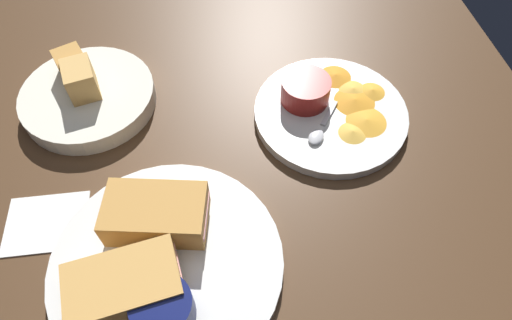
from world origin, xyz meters
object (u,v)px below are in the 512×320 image
object	(u,v)px
sandwich_half_far	(125,286)
ramekin_dark_sauce	(163,309)
plate_chips_companion	(330,114)
plate_sandwich_main	(167,263)
bread_basket_rear	(87,94)
sandwich_half_near	(156,214)
ramekin_light_gravy	(306,90)
spoon_by_gravy_ramekin	(319,131)
spoon_by_dark_ramekin	(168,268)

from	to	relation	value
sandwich_half_far	ramekin_dark_sauce	size ratio (longest dim) A/B	1.97
ramekin_dark_sauce	plate_chips_companion	world-z (taller)	ramekin_dark_sauce
plate_sandwich_main	bread_basket_rear	size ratio (longest dim) A/B	1.39
sandwich_half_near	plate_chips_companion	distance (cm)	32.15
sandwich_half_far	ramekin_light_gravy	bearing A→B (deg)	44.77
sandwich_half_near	bread_basket_rear	size ratio (longest dim) A/B	0.67
plate_sandwich_main	plate_chips_companion	xyz separation A→B (cm)	(27.20, 21.40, 0.00)
plate_sandwich_main	sandwich_half_near	distance (cm)	6.52
plate_chips_companion	bread_basket_rear	size ratio (longest dim) A/B	1.14
sandwich_half_near	plate_chips_companion	bearing A→B (deg)	29.51
ramekin_dark_sauce	spoon_by_gravy_ramekin	distance (cm)	34.31
spoon_by_gravy_ramekin	bread_basket_rear	size ratio (longest dim) A/B	0.41
spoon_by_gravy_ramekin	bread_basket_rear	bearing A→B (deg)	159.17
plate_sandwich_main	sandwich_half_near	size ratio (longest dim) A/B	2.08
plate_sandwich_main	sandwich_half_far	distance (cm)	6.52
spoon_by_dark_ramekin	plate_chips_companion	world-z (taller)	spoon_by_dark_ramekin
plate_sandwich_main	ramekin_light_gravy	xyz separation A→B (cm)	(23.51, 24.47, 2.97)
bread_basket_rear	plate_sandwich_main	bearing A→B (deg)	-69.62
sandwich_half_near	spoon_by_gravy_ramekin	world-z (taller)	sandwich_half_near
spoon_by_dark_ramekin	ramekin_dark_sauce	bearing A→B (deg)	-95.73
spoon_by_gravy_ramekin	plate_chips_companion	bearing A→B (deg)	54.13
sandwich_half_near	sandwich_half_far	bearing A→B (deg)	-113.51
sandwich_half_far	bread_basket_rear	size ratio (longest dim) A/B	0.66
plate_chips_companion	spoon_by_gravy_ramekin	distance (cm)	5.26
plate_sandwich_main	spoon_by_gravy_ramekin	world-z (taller)	spoon_by_gravy_ramekin
plate_sandwich_main	plate_chips_companion	world-z (taller)	same
plate_sandwich_main	plate_chips_companion	bearing A→B (deg)	38.19
ramekin_dark_sauce	ramekin_light_gravy	bearing A→B (deg)	52.65
ramekin_dark_sauce	bread_basket_rear	bearing A→B (deg)	106.55
plate_sandwich_main	spoon_by_gravy_ramekin	distance (cm)	29.73
sandwich_half_far	ramekin_light_gravy	xyz separation A→B (cm)	(28.07, 27.85, -0.23)
sandwich_half_far	ramekin_dark_sauce	distance (cm)	5.42
ramekin_dark_sauce	ramekin_light_gravy	xyz separation A→B (cm)	(23.80, 31.19, -0.17)
plate_sandwich_main	sandwich_half_near	world-z (taller)	sandwich_half_near
plate_chips_companion	ramekin_dark_sauce	bearing A→B (deg)	-134.37
sandwich_half_near	plate_chips_companion	xyz separation A→B (cm)	(27.84, 15.76, -3.20)
plate_sandwich_main	ramekin_light_gravy	world-z (taller)	ramekin_light_gravy
bread_basket_rear	spoon_by_gravy_ramekin	bearing A→B (deg)	-20.83
plate_chips_companion	bread_basket_rear	distance (cm)	39.79
sandwich_half_far	spoon_by_dark_ramekin	xyz separation A→B (cm)	(4.83, 2.28, -2.04)
plate_sandwich_main	sandwich_half_near	xyz separation A→B (cm)	(-0.64, 5.64, 3.20)
sandwich_half_far	bread_basket_rear	xyz separation A→B (cm)	(-6.88, 34.17, -1.93)
spoon_by_dark_ramekin	plate_chips_companion	size ratio (longest dim) A/B	0.40
ramekin_light_gravy	spoon_by_gravy_ramekin	bearing A→B (deg)	-84.60
ramekin_light_gravy	sandwich_half_far	bearing A→B (deg)	-135.23
spoon_by_dark_ramekin	sandwich_half_far	bearing A→B (deg)	-154.76
sandwich_half_near	ramekin_dark_sauce	bearing A→B (deg)	-88.39
sandwich_half_far	bread_basket_rear	bearing A→B (deg)	101.38
spoon_by_dark_ramekin	sandwich_half_near	bearing A→B (deg)	97.70
sandwich_half_far	spoon_by_dark_ramekin	world-z (taller)	sandwich_half_far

